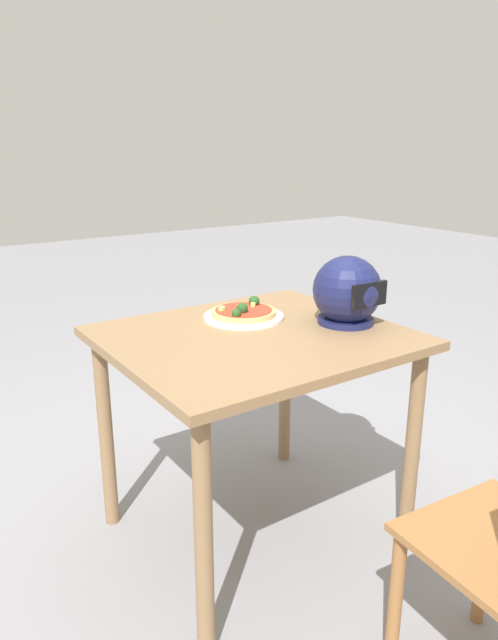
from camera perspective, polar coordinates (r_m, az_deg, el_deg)
name	(u,v)px	position (r m, az deg, el deg)	size (l,w,h in m)	color
ground_plane	(254,531)	(2.22, 0.52, -20.23)	(14.00, 14.00, 0.00)	gray
dining_table	(255,364)	(1.90, 0.58, -4.43)	(0.92, 0.81, 0.76)	olive
pizza_plate	(244,317)	(2.02, -0.54, 0.33)	(0.28, 0.28, 0.01)	white
pizza	(244,311)	(2.02, -0.52, 0.86)	(0.23, 0.23, 0.05)	tan
motorcycle_helmet	(347,292)	(1.97, 9.73, 2.78)	(0.23, 0.23, 0.23)	#191E4C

